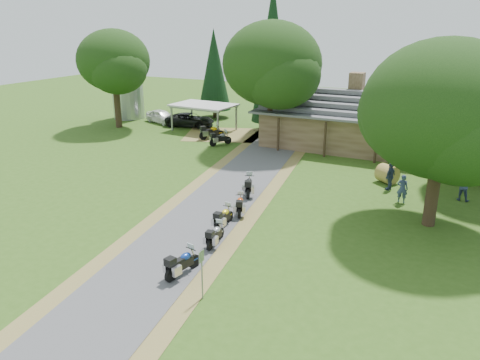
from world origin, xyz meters
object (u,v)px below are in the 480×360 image
at_px(motorcycle_row_a, 183,262).
at_px(car_dark_suv, 190,116).
at_px(motorcycle_carport_a, 212,131).
at_px(silo, 127,87).
at_px(carport, 204,117).
at_px(motorcycle_carport_b, 220,138).
at_px(car_white_sedan, 161,115).
at_px(lodge, 387,121).
at_px(motorcycle_row_b, 215,234).
at_px(motorcycle_row_d, 240,204).
at_px(hay_bale, 387,174).
at_px(motorcycle_row_e, 249,185).
at_px(motorcycle_row_c, 224,216).

bearing_deg(motorcycle_row_a, car_dark_suv, 42.07).
bearing_deg(motorcycle_carport_a, silo, 109.33).
relative_size(carport, motorcycle_carport_b, 3.11).
relative_size(car_white_sedan, motorcycle_carport_b, 2.75).
height_order(car_dark_suv, motorcycle_carport_a, car_dark_suv).
bearing_deg(car_dark_suv, motorcycle_carport_a, -140.29).
bearing_deg(motorcycle_carport_a, carport, 78.97).
relative_size(silo, car_dark_suv, 1.27).
bearing_deg(motorcycle_carport_b, lodge, -39.02).
bearing_deg(motorcycle_carport_a, motorcycle_row_b, -111.69).
height_order(silo, motorcycle_row_b, silo).
relative_size(lodge, motorcycle_row_a, 11.61).
bearing_deg(carport, motorcycle_row_d, -50.72).
relative_size(motorcycle_carport_a, hay_bale, 1.71).
height_order(lodge, hay_bale, lodge).
bearing_deg(motorcycle_row_d, motorcycle_carport_a, 11.60).
relative_size(car_white_sedan, motorcycle_row_b, 3.19).
xyz_separation_m(motorcycle_row_b, motorcycle_carport_a, (-10.73, 18.80, 0.16)).
height_order(motorcycle_row_d, motorcycle_carport_b, motorcycle_carport_b).
bearing_deg(motorcycle_row_e, motorcycle_row_d, 174.32).
relative_size(motorcycle_row_b, motorcycle_row_c, 0.93).
bearing_deg(motorcycle_row_e, hay_bale, -71.46).
height_order(lodge, motorcycle_carport_a, lodge).
relative_size(motorcycle_row_a, motorcycle_carport_a, 0.87).
height_order(lodge, motorcycle_row_c, lodge).
distance_m(car_dark_suv, hay_bale, 23.32).
xyz_separation_m(motorcycle_row_e, motorcycle_carport_a, (-9.27, 11.79, 0.06)).
distance_m(motorcycle_row_a, motorcycle_row_c, 5.20).
height_order(motorcycle_row_a, motorcycle_carport_a, motorcycle_carport_a).
bearing_deg(silo, hay_bale, -18.85).
relative_size(car_dark_suv, motorcycle_row_c, 3.05).
distance_m(motorcycle_row_a, motorcycle_carport_a, 24.47).
relative_size(motorcycle_row_d, motorcycle_row_e, 0.88).
relative_size(car_dark_suv, motorcycle_row_d, 3.18).
relative_size(carport, motorcycle_carport_a, 2.83).
xyz_separation_m(motorcycle_row_b, motorcycle_row_d, (-0.62, 4.02, 0.02)).
height_order(lodge, motorcycle_row_e, lodge).
bearing_deg(motorcycle_row_d, motorcycle_row_b, 166.01).
distance_m(motorcycle_row_c, hay_bale, 12.98).
bearing_deg(silo, motorcycle_row_e, -36.15).
bearing_deg(motorcycle_row_a, hay_bale, -8.77).
xyz_separation_m(motorcycle_row_b, motorcycle_carport_b, (-8.92, 17.17, 0.09)).
bearing_deg(car_white_sedan, lodge, -71.35).
height_order(car_white_sedan, motorcycle_carport_b, car_white_sedan).
bearing_deg(car_dark_suv, motorcycle_row_a, -160.30).
bearing_deg(motorcycle_row_d, car_dark_suv, 15.77).
bearing_deg(motorcycle_carport_a, motorcycle_row_c, -110.29).
xyz_separation_m(motorcycle_row_d, motorcycle_row_e, (-0.84, 2.99, 0.08)).
bearing_deg(motorcycle_carport_b, carport, 73.95).
relative_size(motorcycle_row_b, hay_bale, 1.34).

